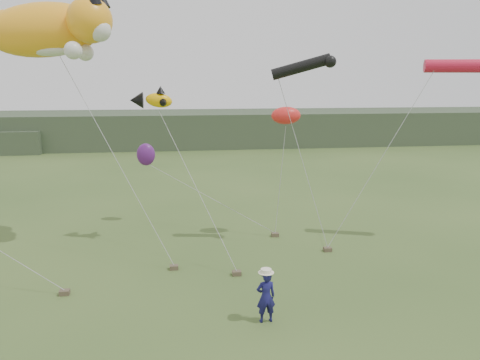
{
  "coord_description": "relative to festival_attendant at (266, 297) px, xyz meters",
  "views": [
    {
      "loc": [
        -2.96,
        -13.89,
        7.83
      ],
      "look_at": [
        -0.65,
        3.0,
        4.2
      ],
      "focal_mm": 35.0,
      "sensor_mm": 36.0,
      "label": 1
    }
  ],
  "objects": [
    {
      "name": "ground",
      "position": [
        0.19,
        -0.06,
        -0.88
      ],
      "size": [
        120.0,
        120.0,
        0.0
      ],
      "primitive_type": "plane",
      "color": "#385123",
      "rests_on": "ground"
    },
    {
      "name": "headland",
      "position": [
        -2.92,
        44.63,
        1.04
      ],
      "size": [
        90.0,
        13.0,
        4.0
      ],
      "color": "#2D3D28",
      "rests_on": "ground"
    },
    {
      "name": "festival_attendant",
      "position": [
        0.0,
        0.0,
        0.0
      ],
      "size": [
        0.68,
        0.48,
        1.77
      ],
      "primitive_type": "imported",
      "rotation": [
        0.0,
        0.0,
        3.24
      ],
      "color": "#161550",
      "rests_on": "ground"
    },
    {
      "name": "sandbag_anchors",
      "position": [
        -0.86,
        5.23,
        -0.79
      ],
      "size": [
        11.54,
        5.76,
        0.19
      ],
      "color": "brown",
      "rests_on": "ground"
    },
    {
      "name": "cat_kite",
      "position": [
        -8.02,
        8.74,
        9.2
      ],
      "size": [
        6.97,
        3.72,
        3.04
      ],
      "color": "#FFA21A",
      "rests_on": "ground"
    },
    {
      "name": "fish_kite",
      "position": [
        -3.89,
        8.36,
        6.07
      ],
      "size": [
        2.0,
        1.35,
        1.06
      ],
      "color": "#F1B006",
      "rests_on": "ground"
    },
    {
      "name": "tube_kites",
      "position": [
        7.93,
        6.77,
        7.63
      ],
      "size": [
        10.65,
        1.89,
        1.23
      ],
      "color": "black",
      "rests_on": "ground"
    },
    {
      "name": "misc_kites",
      "position": [
        -0.5,
        9.93,
        4.27
      ],
      "size": [
        8.23,
        4.23,
        3.35
      ],
      "color": "red",
      "rests_on": "ground"
    }
  ]
}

